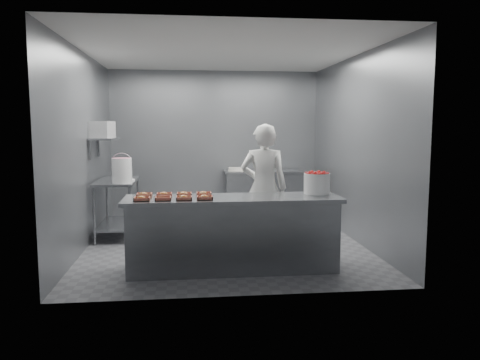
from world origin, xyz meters
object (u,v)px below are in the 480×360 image
at_px(tray_0, 142,198).
at_px(tray_4, 144,195).
at_px(prep_table, 117,199).
at_px(strawberry_tub, 317,182).
at_px(tray_1, 163,198).
at_px(tray_5, 164,194).
at_px(worker, 264,188).
at_px(tray_3, 205,197).
at_px(tray_2, 184,198).
at_px(tray_7, 204,194).
at_px(glaze_bucket, 122,170).
at_px(appliance, 102,130).
at_px(tray_6, 184,194).
at_px(service_counter, 233,233).
at_px(back_counter, 263,193).

bearing_deg(tray_0, tray_4, 90.00).
bearing_deg(prep_table, strawberry_tub, -33.40).
distance_m(tray_1, tray_5, 0.29).
bearing_deg(worker, tray_3, 61.16).
bearing_deg(tray_1, tray_2, -0.00).
bearing_deg(worker, tray_7, 51.63).
height_order(tray_5, glaze_bucket, glaze_bucket).
bearing_deg(tray_3, strawberry_tub, 11.63).
distance_m(tray_7, appliance, 2.34).
bearing_deg(tray_6, appliance, 127.08).
bearing_deg(tray_3, tray_0, 180.00).
bearing_deg(tray_7, tray_3, -90.00).
height_order(tray_2, tray_4, same).
height_order(prep_table, appliance, appliance).
relative_size(tray_7, strawberry_tub, 0.58).
bearing_deg(tray_3, worker, 49.31).
relative_size(tray_3, worker, 0.11).
height_order(service_counter, worker, worker).
bearing_deg(back_counter, tray_7, -111.80).
bearing_deg(prep_table, tray_6, -59.43).
height_order(tray_4, glaze_bucket, glaze_bucket).
bearing_deg(worker, glaze_bucket, -6.49).
relative_size(tray_5, appliance, 0.56).
distance_m(tray_5, appliance, 2.07).
height_order(tray_2, appliance, appliance).
bearing_deg(tray_5, service_counter, -9.85).
bearing_deg(tray_1, tray_3, -0.00).
bearing_deg(glaze_bucket, tray_0, -75.07).
distance_m(back_counter, tray_0, 3.95).
height_order(tray_1, tray_5, tray_5).
distance_m(back_counter, worker, 2.46).
bearing_deg(tray_3, glaze_bucket, 124.82).
bearing_deg(tray_7, tray_5, 180.00).
distance_m(service_counter, worker, 1.10).
bearing_deg(tray_6, worker, 33.09).
distance_m(tray_2, tray_3, 0.24).
xyz_separation_m(tray_4, tray_5, (0.24, 0.00, 0.00)).
relative_size(service_counter, tray_2, 13.88).
height_order(tray_3, tray_7, same).
bearing_deg(appliance, tray_4, -52.45).
height_order(tray_7, strawberry_tub, strawberry_tub).
distance_m(back_counter, glaze_bucket, 3.03).
xyz_separation_m(tray_2, tray_7, (0.24, 0.29, 0.00)).
distance_m(service_counter, tray_4, 1.17).
distance_m(back_counter, tray_4, 3.70).
relative_size(tray_0, appliance, 0.56).
bearing_deg(tray_2, tray_7, 49.96).
height_order(worker, glaze_bucket, worker).
xyz_separation_m(prep_table, tray_1, (0.83, -2.09, 0.33)).
bearing_deg(back_counter, tray_4, -122.28).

